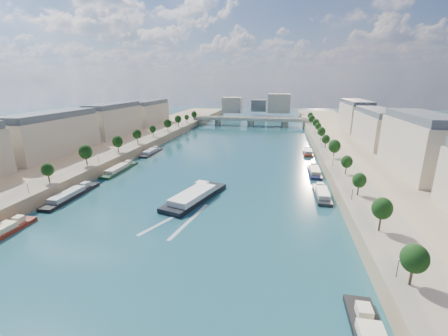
% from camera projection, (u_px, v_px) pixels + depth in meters
% --- Properties ---
extents(ground, '(700.00, 700.00, 0.00)m').
position_uv_depth(ground, '(223.00, 163.00, 157.95)').
color(ground, '#0C2F37').
rests_on(ground, ground).
extents(quay_left, '(44.00, 520.00, 5.00)m').
position_uv_depth(quay_left, '(99.00, 152.00, 170.34)').
color(quay_left, '#9E8460').
rests_on(quay_left, ground).
extents(quay_right, '(44.00, 520.00, 5.00)m').
position_uv_depth(quay_right, '(369.00, 165.00, 144.16)').
color(quay_right, '#9E8460').
rests_on(quay_right, ground).
extents(pave_left, '(14.00, 520.00, 0.10)m').
position_uv_depth(pave_left, '(123.00, 149.00, 166.90)').
color(pave_left, gray).
rests_on(pave_left, quay_left).
extents(pave_right, '(14.00, 520.00, 0.10)m').
position_uv_depth(pave_right, '(337.00, 158.00, 146.18)').
color(pave_right, gray).
rests_on(pave_right, quay_right).
extents(trees_left, '(4.80, 268.80, 8.26)m').
position_uv_depth(trees_left, '(127.00, 139.00, 166.91)').
color(trees_left, '#382B1E').
rests_on(trees_left, ground).
extents(trees_right, '(4.80, 268.80, 8.26)m').
position_uv_depth(trees_right, '(331.00, 143.00, 154.46)').
color(trees_right, '#382B1E').
rests_on(trees_right, ground).
extents(lamps_left, '(0.36, 200.36, 4.28)m').
position_uv_depth(lamps_left, '(121.00, 148.00, 155.89)').
color(lamps_left, black).
rests_on(lamps_left, ground).
extents(lamps_right, '(0.36, 200.36, 4.28)m').
position_uv_depth(lamps_right, '(327.00, 150.00, 150.95)').
color(lamps_right, black).
rests_on(lamps_right, ground).
extents(buildings_left, '(16.00, 226.00, 23.20)m').
position_uv_depth(buildings_left, '(88.00, 124.00, 180.13)').
color(buildings_left, beige).
rests_on(buildings_left, ground).
extents(buildings_right, '(16.00, 226.00, 23.20)m').
position_uv_depth(buildings_right, '(395.00, 133.00, 149.23)').
color(buildings_right, beige).
rests_on(buildings_right, ground).
extents(skyline, '(79.00, 42.00, 22.00)m').
position_uv_depth(skyline, '(261.00, 104.00, 360.29)').
color(skyline, beige).
rests_on(skyline, ground).
extents(bridge, '(112.00, 12.00, 8.15)m').
position_uv_depth(bridge, '(251.00, 120.00, 287.17)').
color(bridge, '#C1B79E').
rests_on(bridge, ground).
extents(tour_barge, '(17.58, 33.00, 4.31)m').
position_uv_depth(tour_barge, '(195.00, 196.00, 107.99)').
color(tour_barge, black).
rests_on(tour_barge, ground).
extents(wake, '(14.76, 25.85, 0.04)m').
position_uv_depth(wake, '(180.00, 220.00, 92.78)').
color(wake, silver).
rests_on(wake, ground).
extents(moored_barges_left, '(5.00, 121.37, 3.60)m').
position_uv_depth(moored_barges_left, '(102.00, 179.00, 128.94)').
color(moored_barges_left, maroon).
rests_on(moored_barges_left, ground).
extents(moored_barges_right, '(5.00, 159.56, 3.60)m').
position_uv_depth(moored_barges_right, '(322.00, 194.00, 111.99)').
color(moored_barges_right, black).
rests_on(moored_barges_right, ground).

